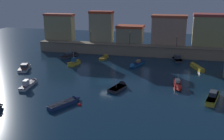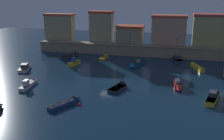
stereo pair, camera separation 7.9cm
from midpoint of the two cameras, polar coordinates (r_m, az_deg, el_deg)
ground_plane at (r=55.84m, az=-1.03°, el=-2.48°), size 141.27×141.27×0.00m
quay_wall at (r=79.30m, az=3.75°, el=4.17°), size 54.06×3.73×2.99m
old_town_backdrop at (r=81.67m, az=7.59°, el=8.21°), size 53.72×5.93×9.15m
quay_lamp_0 at (r=81.47m, az=-4.33°, el=7.19°), size 0.32×0.32×3.50m
quay_lamp_1 at (r=78.61m, az=3.71°, el=6.97°), size 0.32×0.32×3.69m
quay_lamp_2 at (r=77.43m, az=13.20°, el=6.13°), size 0.32×0.32×2.97m
moored_boat_0 at (r=49.93m, az=20.03°, el=-5.09°), size 3.01×7.40×1.83m
moored_boat_1 at (r=68.55m, az=16.81°, el=0.69°), size 3.69×7.29×1.11m
moored_boat_2 at (r=68.40m, az=-17.28°, el=0.63°), size 3.81×6.66×1.94m
moored_boat_3 at (r=45.83m, az=-9.04°, el=-6.49°), size 4.11×6.51×1.28m
moored_boat_4 at (r=53.95m, az=13.33°, el=-3.03°), size 1.76×6.13×2.70m
moored_boat_5 at (r=67.96m, az=4.88°, el=1.13°), size 3.54×7.09×1.58m
moored_boat_6 at (r=56.08m, az=-16.49°, el=-2.62°), size 1.99×7.10×1.86m
moored_boat_7 at (r=69.54m, az=-7.48°, el=1.57°), size 2.35×4.91×3.24m
moored_boat_8 at (r=78.05m, az=-8.20°, el=3.08°), size 3.64×6.71×2.36m
moored_boat_9 at (r=52.40m, az=1.71°, el=-3.42°), size 3.20×5.60×2.80m
moored_boat_11 at (r=75.63m, az=-1.42°, el=2.67°), size 1.67×5.07×1.36m
moored_boat_12 at (r=75.86m, az=13.07°, el=2.38°), size 3.21×6.66×2.05m
mooring_buoy_0 at (r=45.23m, az=-6.65°, el=-7.13°), size 0.65×0.65×0.65m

